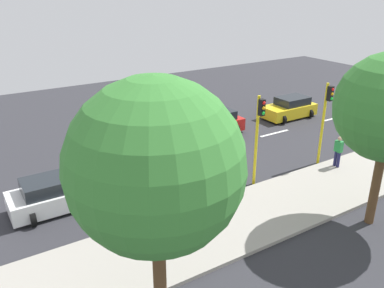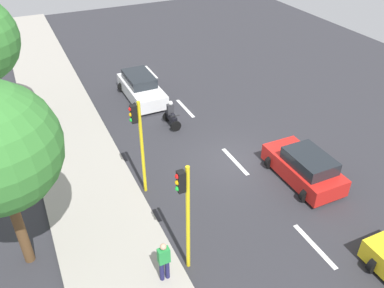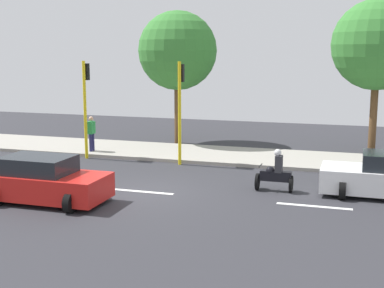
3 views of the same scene
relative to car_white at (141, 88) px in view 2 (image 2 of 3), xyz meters
name	(u,v)px [view 2 (image 2 of 3)]	position (x,y,z in m)	size (l,w,h in m)	color
ground_plane	(235,162)	(-1.94, 8.43, -0.76)	(40.00, 60.00, 0.10)	#2D2D33
sidewalk	(95,201)	(5.06, 8.43, -0.64)	(4.00, 60.00, 0.15)	#9E998E
lane_stripe_far_north	(151,72)	(-1.94, -3.57, -0.71)	(0.20, 2.40, 0.01)	white
lane_stripe_north	(185,108)	(-1.94, 2.43, -0.71)	(0.20, 2.40, 0.01)	white
lane_stripe_mid	(235,161)	(-1.94, 8.43, -0.71)	(0.20, 2.40, 0.01)	white
lane_stripe_south	(315,246)	(-1.94, 14.43, -0.71)	(0.20, 2.40, 0.01)	white
car_white	(141,88)	(0.00, 0.00, 0.00)	(2.27, 4.56, 1.52)	white
car_red	(304,167)	(-4.06, 10.96, 0.00)	(2.28, 4.02, 1.52)	red
motorcycle	(171,116)	(-0.41, 3.92, -0.07)	(0.60, 1.30, 1.53)	black
pedestrian_near_signal	(164,260)	(3.82, 13.45, 0.35)	(0.40, 0.24, 1.69)	#1E1E4C
traffic_light_corner	(185,206)	(2.91, 13.20, 2.22)	(0.49, 0.24, 4.50)	yellow
traffic_light_midblock	(139,136)	(2.91, 8.61, 2.22)	(0.49, 0.24, 4.50)	yellow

